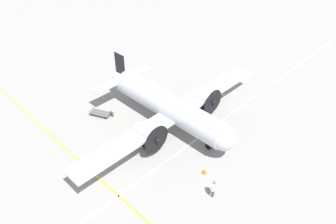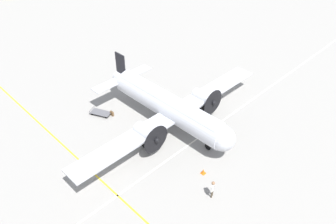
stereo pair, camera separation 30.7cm
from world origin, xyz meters
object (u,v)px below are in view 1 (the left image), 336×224
airliner_main (171,107)px  traffic_cone (204,171)px  suitcase_near_door (112,114)px  baggage_cart (100,113)px  crew_foreground (214,187)px

airliner_main → traffic_cone: airliner_main is taller
suitcase_near_door → traffic_cone: bearing=2.7°
airliner_main → suitcase_near_door: airliner_main is taller
suitcase_near_door → baggage_cart: bearing=-142.2°
crew_foreground → traffic_cone: (-2.19, 1.48, -0.85)m
crew_foreground → suitcase_near_door: bearing=-115.1°
crew_foreground → suitcase_near_door: 15.02m
crew_foreground → baggage_cart: size_ratio=0.73×
suitcase_near_door → airliner_main: bearing=29.7°
baggage_cart → crew_foreground: bearing=-25.1°
crew_foreground → baggage_cart: bearing=-112.0°
crew_foreground → suitcase_near_door: (-14.97, 0.86, -0.83)m
airliner_main → baggage_cart: 8.40m
airliner_main → traffic_cone: (6.88, -2.75, -2.23)m
airliner_main → crew_foreground: (9.07, -4.23, -1.38)m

